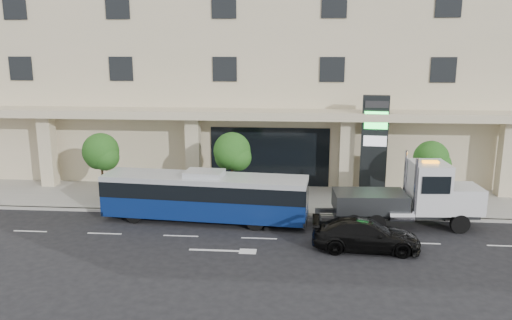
{
  "coord_description": "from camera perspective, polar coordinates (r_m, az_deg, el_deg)",
  "views": [
    {
      "loc": [
        1.8,
        -25.02,
        9.33
      ],
      "look_at": [
        -0.44,
        2.0,
        3.25
      ],
      "focal_mm": 35.0,
      "sensor_mm": 36.0,
      "label": 1
    }
  ],
  "objects": [
    {
      "name": "ground",
      "position": [
        26.76,
        0.6,
        -7.77
      ],
      "size": [
        120.0,
        120.0,
        0.0
      ],
      "primitive_type": "plane",
      "color": "black",
      "rests_on": "ground"
    },
    {
      "name": "sidewalk",
      "position": [
        31.46,
        1.26,
        -4.47
      ],
      "size": [
        120.0,
        6.0,
        0.15
      ],
      "primitive_type": "cube",
      "color": "gray",
      "rests_on": "ground"
    },
    {
      "name": "curb",
      "position": [
        28.62,
        0.89,
        -6.24
      ],
      "size": [
        120.0,
        0.3,
        0.15
      ],
      "primitive_type": "cube",
      "color": "gray",
      "rests_on": "ground"
    },
    {
      "name": "convention_center",
      "position": [
        40.49,
        2.26,
        13.54
      ],
      "size": [
        60.0,
        17.6,
        20.0
      ],
      "color": "#C1B590",
      "rests_on": "ground"
    },
    {
      "name": "tree_left",
      "position": [
        31.56,
        -17.27,
        0.69
      ],
      "size": [
        2.27,
        2.2,
        4.22
      ],
      "color": "#422B19",
      "rests_on": "sidewalk"
    },
    {
      "name": "tree_mid",
      "position": [
        29.49,
        -2.71,
        0.74
      ],
      "size": [
        2.28,
        2.2,
        4.38
      ],
      "color": "#422B19",
      "rests_on": "sidewalk"
    },
    {
      "name": "tree_right",
      "position": [
        30.3,
        19.41,
        -0.08
      ],
      "size": [
        2.1,
        2.0,
        4.04
      ],
      "color": "#422B19",
      "rests_on": "sidewalk"
    },
    {
      "name": "city_bus",
      "position": [
        27.54,
        -5.88,
        -4.07
      ],
      "size": [
        11.39,
        3.3,
        2.85
      ],
      "rotation": [
        0.0,
        0.0,
        -0.08
      ],
      "color": "black",
      "rests_on": "ground"
    },
    {
      "name": "tow_truck",
      "position": [
        27.77,
        17.53,
        -4.07
      ],
      "size": [
        8.72,
        2.57,
        3.96
      ],
      "rotation": [
        0.0,
        0.0,
        0.06
      ],
      "color": "#2D3033",
      "rests_on": "ground"
    },
    {
      "name": "black_sedan",
      "position": [
        24.37,
        12.42,
        -8.33
      ],
      "size": [
        5.13,
        2.25,
        1.47
      ],
      "primitive_type": "imported",
      "rotation": [
        0.0,
        0.0,
        1.53
      ],
      "color": "black",
      "rests_on": "ground"
    },
    {
      "name": "signage_pylon",
      "position": [
        31.8,
        13.33,
        1.55
      ],
      "size": [
        1.65,
        0.76,
        6.41
      ],
      "rotation": [
        0.0,
        0.0,
        -0.11
      ],
      "color": "black",
      "rests_on": "sidewalk"
    }
  ]
}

